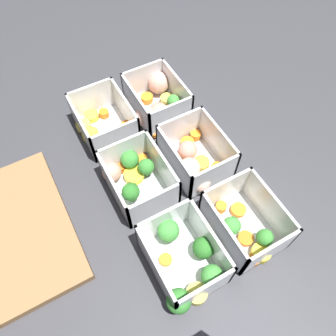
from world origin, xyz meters
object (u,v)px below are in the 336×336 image
Objects in this scene: container_near_center at (194,159)px; container_near_right at (156,102)px; container_near_left at (244,225)px; container_far_left at (186,261)px; container_far_right at (103,124)px; container_far_center at (134,176)px.

container_near_center is 0.17m from container_near_right.
container_near_left is at bearing -178.62° from container_near_center.
container_near_left is 0.88× the size of container_near_right.
container_far_right is at bearing 0.92° from container_far_left.
container_near_center is at bearing 178.19° from container_near_right.
container_far_center is (0.18, 0.12, 0.00)m from container_near_left.
container_far_right is (0.33, 0.12, -0.00)m from container_near_left.
container_near_right is (0.17, -0.01, 0.00)m from container_near_center.
container_near_left is 0.99× the size of container_far_center.
container_near_center is at bearing -144.67° from container_far_right.
container_far_left and container_far_right have the same top height.
container_far_center is (0.02, 0.12, 0.00)m from container_near_center.
container_near_center is at bearing -99.98° from container_far_center.
container_far_center is 0.15m from container_far_right.
container_near_center and container_far_right have the same top height.
container_far_left is 1.12× the size of container_far_right.
container_near_center is 0.90× the size of container_near_right.
container_far_left is at bearing 92.25° from container_near_left.
container_far_left and container_far_center have the same top height.
container_near_right and container_far_left have the same top height.
container_far_right is at bearing 89.28° from container_near_right.
container_near_right and container_far_center have the same top height.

